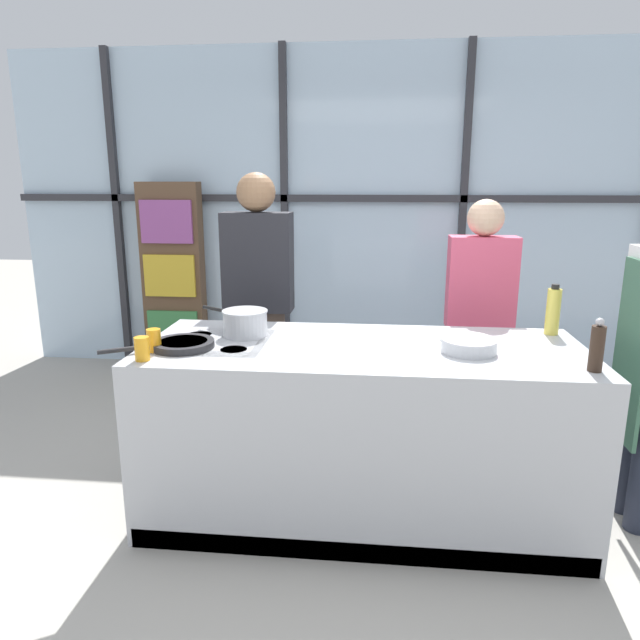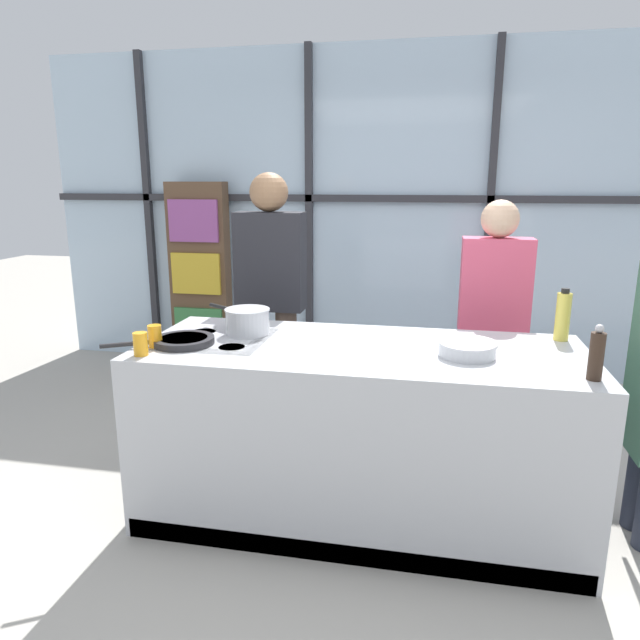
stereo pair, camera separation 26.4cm
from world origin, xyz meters
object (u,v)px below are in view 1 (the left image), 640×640
saucepan (245,322)px  juice_glass_far (154,340)px  frying_pan (181,344)px  pepper_grinder (597,347)px  spectator_far_left (259,291)px  white_plate (467,339)px  oil_bottle (553,311)px  mixing_bowl (469,345)px  juice_glass_near (142,349)px  spectator_center_left (479,310)px

saucepan → juice_glass_far: saucepan is taller
frying_pan → pepper_grinder: bearing=-4.7°
spectator_far_left → white_plate: size_ratio=6.31×
oil_bottle → mixing_bowl: bearing=-141.9°
mixing_bowl → juice_glass_near: (-1.48, -0.28, 0.02)m
saucepan → mixing_bowl: saucepan is taller
saucepan → white_plate: size_ratio=1.43×
frying_pan → mixing_bowl: 1.38m
juice_glass_near → saucepan: bearing=52.0°
spectator_center_left → juice_glass_far: spectator_center_left is taller
spectator_far_left → juice_glass_near: bearing=76.7°
juice_glass_near → spectator_center_left: bearing=35.3°
spectator_center_left → frying_pan: 1.86m
spectator_center_left → saucepan: size_ratio=4.01×
oil_bottle → saucepan: bearing=-173.0°
frying_pan → oil_bottle: bearing=13.6°
oil_bottle → spectator_center_left: bearing=117.8°
spectator_far_left → frying_pan: spectator_far_left is taller
white_plate → juice_glass_far: bearing=-166.9°
white_plate → spectator_far_left: bearing=150.1°
saucepan → juice_glass_near: bearing=-128.0°
juice_glass_near → mixing_bowl: bearing=10.7°
spectator_center_left → white_plate: spectator_center_left is taller
saucepan → juice_glass_near: size_ratio=3.62×
mixing_bowl → spectator_center_left: bearing=77.6°
spectator_far_left → juice_glass_near: (-0.28, -1.19, -0.04)m
spectator_center_left → oil_bottle: (0.28, -0.53, 0.12)m
spectator_center_left → mixing_bowl: spectator_center_left is taller
frying_pan → pepper_grinder: 1.87m
oil_bottle → spectator_far_left: bearing=162.4°
saucepan → oil_bottle: bearing=7.0°
spectator_center_left → white_plate: 0.73m
white_plate → pepper_grinder: (0.47, -0.43, 0.10)m
oil_bottle → pepper_grinder: (0.01, -0.60, -0.02)m
saucepan → pepper_grinder: pepper_grinder is taller
mixing_bowl → oil_bottle: size_ratio=0.96×
spectator_far_left → spectator_center_left: size_ratio=1.10×
spectator_center_left → saucepan: (-1.32, -0.73, 0.07)m
mixing_bowl → oil_bottle: oil_bottle is taller
frying_pan → juice_glass_far: (-0.11, -0.07, 0.04)m
white_plate → frying_pan: bearing=-168.7°
spectator_far_left → pepper_grinder: 2.04m
juice_glass_near → juice_glass_far: same height
pepper_grinder → oil_bottle: bearing=90.9°
spectator_far_left → white_plate: (1.22, -0.70, -0.09)m
mixing_bowl → pepper_grinder: pepper_grinder is taller
juice_glass_far → juice_glass_near: bearing=-90.0°
mixing_bowl → juice_glass_near: 1.51m
mixing_bowl → juice_glass_near: juice_glass_near is taller
frying_pan → pepper_grinder: size_ratio=2.11×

